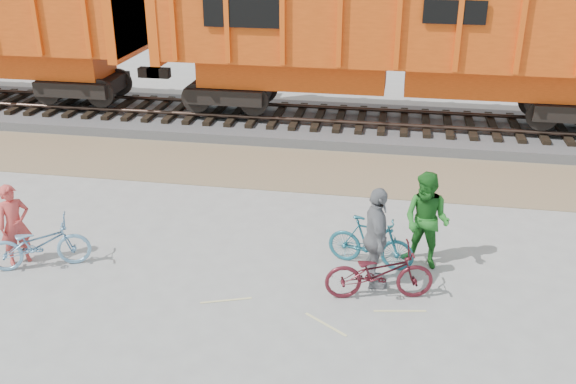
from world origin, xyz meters
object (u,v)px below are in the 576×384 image
person_solo (15,225)px  person_woman (376,238)px  bicycle_maroon (379,273)px  bicycle_blue (39,244)px  person_man (427,221)px  hopper_car_center (398,33)px  bicycle_teal (371,242)px

person_solo → person_woman: person_woman is taller
bicycle_maroon → bicycle_blue: bearing=79.1°
bicycle_blue → person_man: size_ratio=0.99×
bicycle_maroon → hopper_car_center: bearing=-11.3°
bicycle_teal → person_man: size_ratio=0.89×
hopper_car_center → bicycle_maroon: hopper_car_center is taller
hopper_car_center → bicycle_blue: bearing=-124.4°
bicycle_teal → person_solo: (-6.67, -1.03, 0.30)m
hopper_car_center → bicycle_teal: 8.52m
bicycle_maroon → person_woman: person_woman is taller
bicycle_teal → bicycle_blue: bearing=112.2°
hopper_car_center → bicycle_maroon: size_ratio=7.40×
bicycle_blue → person_man: 7.30m
bicycle_teal → bicycle_maroon: size_ratio=0.88×
bicycle_blue → bicycle_maroon: bearing=-112.6°
bicycle_blue → person_woman: (6.27, 0.45, 0.46)m
hopper_car_center → bicycle_blue: (-6.36, -9.27, -2.52)m
person_solo → person_man: bearing=-36.5°
person_woman → hopper_car_center: bearing=-12.1°
hopper_car_center → person_woman: size_ratio=7.36×
bicycle_teal → person_woman: bearing=-159.2°
bicycle_maroon → person_woman: bearing=2.6°
hopper_car_center → person_solo: 11.67m
bicycle_blue → bicycle_maroon: 6.37m
hopper_car_center → bicycle_maroon: 9.56m
bicycle_teal → hopper_car_center: bearing=10.4°
bicycle_teal → person_man: person_man is taller
bicycle_maroon → person_woman: size_ratio=0.99×
person_man → hopper_car_center: bearing=122.1°
bicycle_maroon → person_man: size_ratio=1.00×
bicycle_teal → person_man: 1.11m
bicycle_teal → person_man: bearing=-66.9°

